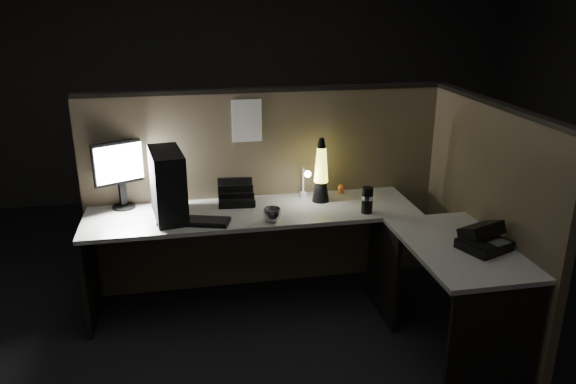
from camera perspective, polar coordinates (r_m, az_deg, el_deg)
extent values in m
plane|color=black|center=(3.77, 0.23, -15.50)|extent=(6.00, 6.00, 0.00)
plane|color=#282623|center=(6.11, -5.33, 11.87)|extent=(6.00, 0.00, 6.00)
cube|color=brown|center=(4.24, -2.19, 0.09)|extent=(2.66, 0.06, 1.50)
cube|color=brown|center=(3.93, 19.34, -2.66)|extent=(0.06, 1.66, 1.50)
cube|color=#A7A59E|center=(3.93, -3.60, -2.12)|extent=(2.30, 0.60, 0.03)
cube|color=#A7A59E|center=(3.55, 17.00, -5.42)|extent=(0.60, 1.00, 0.03)
cube|color=black|center=(4.11, -19.46, -7.85)|extent=(0.03, 0.55, 0.70)
cube|color=black|center=(3.37, 20.18, -14.41)|extent=(0.55, 0.03, 0.70)
cube|color=black|center=(4.01, 9.63, -7.63)|extent=(0.03, 0.55, 0.70)
cube|color=black|center=(3.82, -12.11, 0.75)|extent=(0.26, 0.46, 0.46)
cylinder|color=black|center=(4.14, -16.33, -1.44)|extent=(0.16, 0.16, 0.01)
cube|color=black|center=(4.12, -16.43, -0.11)|extent=(0.06, 0.05, 0.18)
cube|color=black|center=(4.05, -16.74, 2.88)|extent=(0.35, 0.18, 0.30)
cube|color=white|center=(4.03, -16.77, 2.80)|extent=(0.30, 0.14, 0.26)
cube|color=black|center=(3.76, -9.51, -2.95)|extent=(0.49, 0.28, 0.02)
ellipsoid|color=black|center=(3.73, -1.56, -2.76)|extent=(0.10, 0.09, 0.03)
cube|color=white|center=(4.17, 1.55, -0.28)|extent=(0.04, 0.05, 0.03)
cylinder|color=white|center=(4.14, 1.56, 1.21)|extent=(0.01, 0.01, 0.20)
cylinder|color=white|center=(4.05, 1.77, 2.24)|extent=(0.01, 0.13, 0.01)
sphere|color=white|center=(3.98, 2.01, 1.84)|extent=(0.05, 0.05, 0.05)
cube|color=black|center=(4.06, -5.26, -0.81)|extent=(0.27, 0.24, 0.05)
cube|color=black|center=(4.01, -5.22, -0.45)|extent=(0.25, 0.04, 0.09)
cube|color=black|center=(4.10, -5.40, 0.60)|extent=(0.25, 0.04, 0.17)
cone|color=black|center=(4.08, 3.34, 0.08)|extent=(0.13, 0.13, 0.15)
cone|color=#FFF443|center=(4.02, 3.39, 2.78)|extent=(0.10, 0.10, 0.25)
sphere|color=#954315|center=(4.04, 3.37, 1.69)|extent=(0.05, 0.05, 0.05)
sphere|color=#954315|center=(4.01, 3.40, 2.94)|extent=(0.04, 0.04, 0.04)
cone|color=black|center=(3.97, 3.44, 5.00)|extent=(0.06, 0.06, 0.07)
cylinder|color=black|center=(3.89, 8.05, -0.83)|extent=(0.08, 0.08, 0.18)
imported|color=#B6B5BC|center=(3.72, -1.62, -2.34)|extent=(0.14, 0.14, 0.09)
sphere|color=orange|center=(4.26, 5.42, 0.44)|extent=(0.05, 0.05, 0.05)
cube|color=white|center=(4.04, -4.20, 7.22)|extent=(0.21, 0.00, 0.31)
cube|color=black|center=(3.53, 19.30, -5.07)|extent=(0.33, 0.31, 0.06)
cube|color=black|center=(3.54, 19.06, -3.76)|extent=(0.30, 0.24, 0.12)
cube|color=black|center=(3.44, 18.66, -5.07)|extent=(0.12, 0.20, 0.04)
cube|color=#3F3F42|center=(3.52, 20.44, -4.71)|extent=(0.15, 0.15, 0.00)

